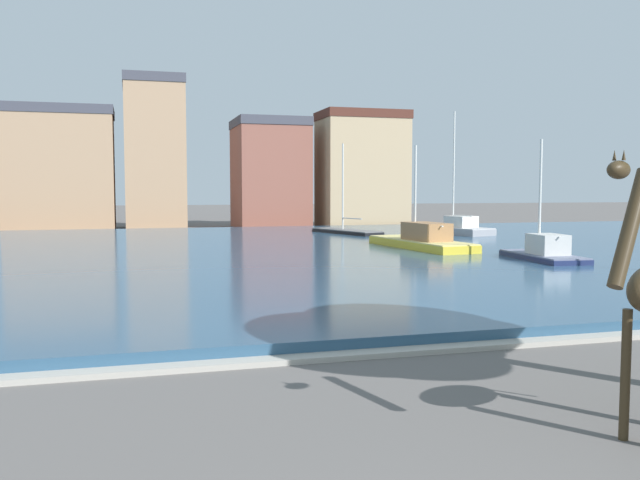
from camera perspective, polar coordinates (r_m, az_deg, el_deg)
The scene contains 10 objects.
harbor_water at distance 35.44m, azimuth -11.41°, elevation -1.24°, with size 90.99×43.32×0.36m, color #2D5170.
quay_edge_coping at distance 13.99m, azimuth -4.24°, elevation -10.26°, with size 90.99×0.50×0.12m, color #ADA89E.
sailboat_yellow at distance 37.70m, azimuth 8.11°, elevation -0.26°, with size 3.11×9.63×6.01m.
sailboat_black at distance 49.34m, azimuth 1.83°, elevation 0.59°, with size 3.88×7.69×6.91m.
sailboat_grey at distance 49.20m, azimuth 11.25°, elevation 0.78°, with size 4.04×6.43×9.12m.
sailboat_navy at distance 32.61m, azimuth 18.19°, elevation -1.28°, with size 2.28×6.00×5.88m.
townhouse_wide_warehouse at distance 62.81m, azimuth -21.25°, elevation 5.68°, with size 9.14×6.40×10.70m.
townhouse_narrow_midrow at distance 62.85m, azimuth -13.95°, elevation 7.15°, with size 5.29×7.50×13.54m.
townhouse_corner_house at distance 63.34m, azimuth -4.30°, elevation 5.69°, with size 6.59×7.35×10.11m.
townhouse_tall_gabled at distance 63.58m, azimuth 3.60°, elevation 6.03°, with size 8.01×5.53×10.86m.
Camera 1 is at (-2.71, -3.89, 3.59)m, focal length 37.54 mm.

